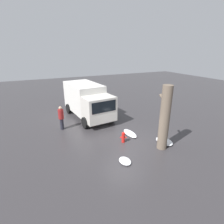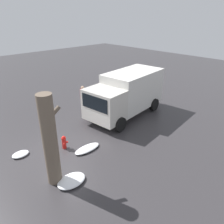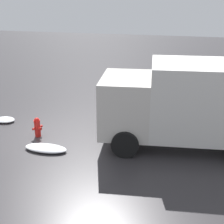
# 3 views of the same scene
# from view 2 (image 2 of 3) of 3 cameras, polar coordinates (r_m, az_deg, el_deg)

# --- Properties ---
(ground_plane) EXTENTS (60.00, 60.00, 0.00)m
(ground_plane) POSITION_cam_2_polar(r_m,az_deg,el_deg) (12.09, -12.28, -9.19)
(ground_plane) COLOR #333033
(fire_hydrant) EXTENTS (0.35, 0.42, 0.74)m
(fire_hydrant) POSITION_cam_2_polar(r_m,az_deg,el_deg) (11.88, -12.42, -7.66)
(fire_hydrant) COLOR red
(fire_hydrant) RESTS_ON ground_plane
(tree_trunk) EXTENTS (0.91, 0.60, 3.97)m
(tree_trunk) POSITION_cam_2_polar(r_m,az_deg,el_deg) (9.00, -15.87, -7.29)
(tree_trunk) COLOR #6B5B4C
(tree_trunk) RESTS_ON ground_plane
(delivery_truck) EXTENTS (6.26, 3.18, 2.92)m
(delivery_truck) POSITION_cam_2_polar(r_m,az_deg,el_deg) (15.01, 3.88, 5.08)
(delivery_truck) COLOR beige
(delivery_truck) RESTS_ON ground_plane
(pedestrian) EXTENTS (0.40, 0.40, 1.85)m
(pedestrian) POSITION_cam_2_polar(r_m,az_deg,el_deg) (15.94, -7.56, 3.87)
(pedestrian) COLOR #23232D
(pedestrian) RESTS_ON ground_plane
(snow_pile_by_hydrant) EXTENTS (0.83, 0.61, 0.16)m
(snow_pile_by_hydrant) POSITION_cam_2_polar(r_m,az_deg,el_deg) (12.14, -22.79, -10.13)
(snow_pile_by_hydrant) COLOR white
(snow_pile_by_hydrant) RESTS_ON ground_plane
(snow_pile_curbside) EXTENTS (1.49, 0.62, 0.17)m
(snow_pile_curbside) POSITION_cam_2_polar(r_m,az_deg,el_deg) (11.70, -6.49, -9.48)
(snow_pile_curbside) COLOR white
(snow_pile_curbside) RESTS_ON ground_plane
(snow_pile_by_tree) EXTENTS (1.27, 0.90, 0.20)m
(snow_pile_by_tree) POSITION_cam_2_polar(r_m,az_deg,el_deg) (9.87, -10.53, -17.22)
(snow_pile_by_tree) COLOR white
(snow_pile_by_tree) RESTS_ON ground_plane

